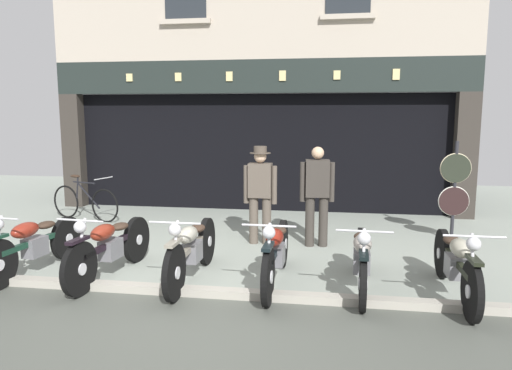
{
  "coord_description": "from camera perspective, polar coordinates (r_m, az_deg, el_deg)",
  "views": [
    {
      "loc": [
        1.6,
        -5.26,
        2.17
      ],
      "look_at": [
        0.38,
        2.53,
        0.99
      ],
      "focal_mm": 33.7,
      "sensor_mm": 36.0,
      "label": 1
    }
  ],
  "objects": [
    {
      "name": "motorcycle_center_left",
      "position": [
        6.34,
        -7.64,
        -7.47
      ],
      "size": [
        0.62,
        2.09,
        0.93
      ],
      "rotation": [
        0.0,
        0.0,
        3.13
      ],
      "color": "black",
      "rests_on": "ground"
    },
    {
      "name": "tyre_sign_pole",
      "position": [
        8.79,
        22.51,
        -0.09
      ],
      "size": [
        0.51,
        0.06,
        1.71
      ],
      "color": "#232328",
      "rests_on": "ground"
    },
    {
      "name": "ground",
      "position": [
        5.08,
        -10.94,
        -17.48
      ],
      "size": [
        21.12,
        22.0,
        0.18
      ],
      "color": "gray"
    },
    {
      "name": "motorcycle_center_right",
      "position": [
        6.11,
        12.44,
        -8.39
      ],
      "size": [
        0.62,
        1.96,
        0.9
      ],
      "rotation": [
        0.0,
        0.0,
        3.11
      ],
      "color": "black",
      "rests_on": "ground"
    },
    {
      "name": "advert_board_near",
      "position": [
        11.02,
        -5.66,
        6.8
      ],
      "size": [
        0.7,
        0.03,
        1.07
      ],
      "color": "silver"
    },
    {
      "name": "salesman_left",
      "position": [
        7.96,
        0.5,
        -0.63
      ],
      "size": [
        0.56,
        0.35,
        1.64
      ],
      "rotation": [
        0.0,
        0.0,
        3.12
      ],
      "color": "brown",
      "rests_on": "ground"
    },
    {
      "name": "motorcycle_far_left",
      "position": [
        7.22,
        -24.89,
        -6.31
      ],
      "size": [
        0.62,
        1.97,
        0.92
      ],
      "rotation": [
        0.0,
        0.0,
        3.03
      ],
      "color": "black",
      "rests_on": "ground"
    },
    {
      "name": "motorcycle_right",
      "position": [
        6.21,
        22.68,
        -8.49
      ],
      "size": [
        0.62,
        2.06,
        0.92
      ],
      "rotation": [
        0.0,
        0.0,
        3.14
      ],
      "color": "black",
      "rests_on": "ground"
    },
    {
      "name": "motorcycle_center",
      "position": [
        6.16,
        2.39,
        -7.87
      ],
      "size": [
        0.62,
        2.1,
        0.94
      ],
      "rotation": [
        0.0,
        0.0,
        3.12
      ],
      "color": "black",
      "rests_on": "ground"
    },
    {
      "name": "shop_facade",
      "position": [
        12.37,
        1.48,
        6.52
      ],
      "size": [
        9.42,
        4.42,
        6.47
      ],
      "color": "black",
      "rests_on": "ground"
    },
    {
      "name": "shopkeeper_center",
      "position": [
        7.87,
        7.26,
        -0.81
      ],
      "size": [
        0.56,
        0.27,
        1.64
      ],
      "rotation": [
        0.0,
        0.0,
        3.25
      ],
      "color": "#38332D",
      "rests_on": "ground"
    },
    {
      "name": "advert_board_far",
      "position": [
        11.33,
        -10.95,
        6.81
      ],
      "size": [
        0.74,
        0.03,
        1.01
      ],
      "color": "beige"
    },
    {
      "name": "leaning_bicycle",
      "position": [
        10.49,
        -19.68,
        -1.88
      ],
      "size": [
        1.7,
        0.67,
        0.94
      ],
      "rotation": [
        0.0,
        0.0,
        -1.87
      ],
      "color": "black",
      "rests_on": "ground"
    },
    {
      "name": "motorcycle_left",
      "position": [
        6.7,
        -16.97,
        -6.93
      ],
      "size": [
        0.62,
        2.06,
        0.92
      ],
      "rotation": [
        0.0,
        0.0,
        3.04
      ],
      "color": "black",
      "rests_on": "ground"
    }
  ]
}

